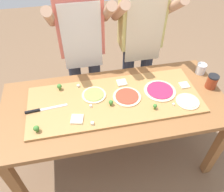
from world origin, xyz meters
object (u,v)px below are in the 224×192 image
at_px(broccoli_floret_center_right, 36,129).
at_px(pizza_whole_tomato_red, 127,97).
at_px(cheese_crumble_b, 91,106).
at_px(cheese_crumble_d, 92,123).
at_px(pizza_slice_center, 184,85).
at_px(cook_left, 82,42).
at_px(cook_right, 141,36).
at_px(chefs_knife, 40,110).
at_px(pizza_slice_far_right, 77,119).
at_px(flour_cup, 201,69).
at_px(broccoli_floret_center_left, 59,86).
at_px(pizza_slice_far_left, 122,82).
at_px(pizza_whole_pesto_green, 94,95).
at_px(cheese_crumble_a, 173,104).
at_px(pizza_whole_cheese_artichoke, 188,101).
at_px(prep_table, 115,110).
at_px(cheese_crumble_c, 78,86).
at_px(sauce_jar, 212,82).
at_px(broccoli_floret_back_right, 111,102).
at_px(pizza_whole_beet_magenta, 160,91).
at_px(broccoli_floret_front_right, 155,106).

bearing_deg(broccoli_floret_center_right, pizza_whole_tomato_red, 16.36).
height_order(cheese_crumble_b, cheese_crumble_d, cheese_crumble_d).
distance_m(pizza_slice_center, broccoli_floret_center_right, 1.23).
xyz_separation_m(cook_left, cook_right, (0.56, 0.00, 0.00)).
height_order(chefs_knife, pizza_slice_far_right, chefs_knife).
distance_m(pizza_whole_tomato_red, cook_right, 0.68).
bearing_deg(chefs_knife, flour_cup, 8.05).
bearing_deg(broccoli_floret_center_left, flour_cup, -0.29).
relative_size(pizza_slice_far_left, cook_right, 0.05).
xyz_separation_m(pizza_whole_pesto_green, cheese_crumble_a, (0.59, -0.23, 0.00)).
bearing_deg(pizza_whole_pesto_green, pizza_slice_center, -2.45).
bearing_deg(cook_right, flour_cup, -40.54).
distance_m(pizza_whole_cheese_artichoke, cook_right, 0.78).
bearing_deg(chefs_knife, cheese_crumble_d, -29.91).
height_order(prep_table, cheese_crumble_c, cheese_crumble_c).
distance_m(pizza_whole_cheese_artichoke, broccoli_floret_center_right, 1.15).
xyz_separation_m(cheese_crumble_a, sauce_jar, (0.40, 0.15, 0.03)).
xyz_separation_m(broccoli_floret_center_right, cook_right, (0.97, 0.80, 0.16)).
xyz_separation_m(pizza_whole_cheese_artichoke, cook_right, (-0.18, 0.74, 0.18)).
bearing_deg(prep_table, broccoli_floret_center_right, -162.31).
bearing_deg(pizza_whole_tomato_red, sauce_jar, -0.15).
bearing_deg(pizza_whole_pesto_green, cheese_crumble_d, -100.40).
bearing_deg(broccoli_floret_back_right, cook_left, 102.41).
height_order(broccoli_floret_back_right, cook_right, cook_right).
xyz_separation_m(broccoli_floret_center_left, cheese_crumble_d, (0.21, -0.42, -0.02)).
distance_m(pizza_whole_beet_magenta, broccoli_floret_center_left, 0.83).
height_order(cheese_crumble_a, cook_left, cook_left).
xyz_separation_m(broccoli_floret_back_right, cheese_crumble_c, (-0.23, 0.26, -0.02)).
relative_size(prep_table, pizza_slice_center, 23.71).
bearing_deg(pizza_slice_far_right, cheese_crumble_b, 43.59).
distance_m(pizza_whole_tomato_red, cheese_crumble_d, 0.38).
xyz_separation_m(broccoli_floret_back_right, sauce_jar, (0.87, 0.06, 0.02)).
relative_size(broccoli_floret_back_right, cheese_crumble_a, 2.98).
relative_size(broccoli_floret_front_right, broccoli_floret_center_right, 0.87).
bearing_deg(pizza_slice_far_right, pizza_whole_pesto_green, 55.35).
distance_m(pizza_whole_beet_magenta, pizza_slice_far_left, 0.33).
bearing_deg(sauce_jar, pizza_slice_center, 169.45).
xyz_separation_m(pizza_slice_far_right, broccoli_floret_center_left, (-0.11, 0.35, 0.03)).
bearing_deg(pizza_slice_far_left, pizza_whole_pesto_green, -157.61).
distance_m(pizza_whole_beet_magenta, pizza_whole_cheese_artichoke, 0.23).
height_order(chefs_knife, cook_right, cook_right).
bearing_deg(flour_cup, prep_table, -166.04).
height_order(pizza_slice_far_left, broccoli_floret_center_left, broccoli_floret_center_left).
distance_m(pizza_slice_far_right, cheese_crumble_d, 0.12).
height_order(chefs_knife, pizza_whole_beet_magenta, same).
height_order(pizza_slice_center, cheese_crumble_a, cheese_crumble_a).
relative_size(pizza_slice_center, cheese_crumble_a, 4.79).
xyz_separation_m(pizza_slice_center, cheese_crumble_a, (-0.18, -0.19, 0.00)).
height_order(pizza_whole_tomato_red, cheese_crumble_a, same).
relative_size(cheese_crumble_c, cheese_crumble_d, 0.95).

